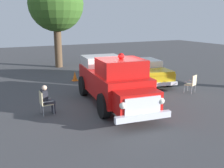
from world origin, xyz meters
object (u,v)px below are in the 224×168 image
object	(u,v)px
oak_tree_right	(56,4)
spectator_seated	(47,98)
lawn_chair_by_car	(192,83)
lawn_chair_near_truck	(44,101)
classic_hot_rod	(147,71)
traffic_cone	(75,76)
vintage_fire_truck	(114,80)

from	to	relation	value
oak_tree_right	spectator_seated	bearing A→B (deg)	-107.45
lawn_chair_by_car	lawn_chair_near_truck	bearing A→B (deg)	178.01
classic_hot_rod	spectator_seated	world-z (taller)	classic_hot_rod
classic_hot_rod	traffic_cone	world-z (taller)	classic_hot_rod
classic_hot_rod	traffic_cone	distance (m)	4.80
lawn_chair_near_truck	spectator_seated	world-z (taller)	spectator_seated
vintage_fire_truck	traffic_cone	distance (m)	5.59
spectator_seated	oak_tree_right	bearing A→B (deg)	72.55
spectator_seated	vintage_fire_truck	bearing A→B (deg)	-1.42
vintage_fire_truck	traffic_cone	bearing A→B (deg)	91.27
classic_hot_rod	spectator_seated	size ratio (longest dim) A/B	3.59
classic_hot_rod	lawn_chair_near_truck	xyz separation A→B (m)	(-7.23, -2.90, -0.16)
lawn_chair_by_car	traffic_cone	size ratio (longest dim) A/B	1.61
classic_hot_rod	lawn_chair_by_car	distance (m)	3.29
vintage_fire_truck	traffic_cone	size ratio (longest dim) A/B	9.70
spectator_seated	traffic_cone	world-z (taller)	spectator_seated
lawn_chair_near_truck	oak_tree_right	xyz separation A→B (m)	(3.58, 10.97, 4.59)
vintage_fire_truck	classic_hot_rod	world-z (taller)	vintage_fire_truck
classic_hot_rod	traffic_cone	size ratio (longest dim) A/B	7.29
classic_hot_rod	lawn_chair_by_car	world-z (taller)	classic_hot_rod
lawn_chair_by_car	traffic_cone	world-z (taller)	lawn_chair_by_car
lawn_chair_by_car	traffic_cone	distance (m)	7.52
lawn_chair_near_truck	lawn_chair_by_car	bearing A→B (deg)	-1.99
traffic_cone	lawn_chair_near_truck	bearing A→B (deg)	-120.27
lawn_chair_near_truck	lawn_chair_by_car	distance (m)	8.06
lawn_chair_by_car	spectator_seated	bearing A→B (deg)	177.94
oak_tree_right	traffic_cone	xyz separation A→B (m)	(-0.40, -5.53, -4.88)
lawn_chair_near_truck	spectator_seated	size ratio (longest dim) A/B	0.79
lawn_chair_by_car	oak_tree_right	xyz separation A→B (m)	(-4.47, 11.25, 4.59)
lawn_chair_by_car	spectator_seated	xyz separation A→B (m)	(-7.92, 0.28, 0.11)
classic_hot_rod	oak_tree_right	size ratio (longest dim) A/B	0.62
vintage_fire_truck	lawn_chair_near_truck	distance (m)	3.35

